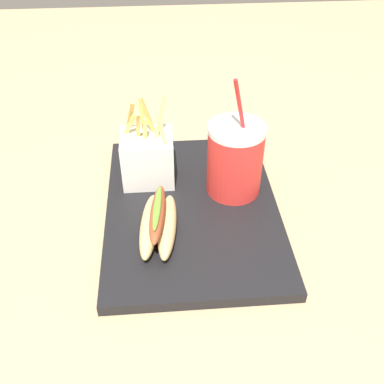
# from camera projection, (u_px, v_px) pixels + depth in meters

# --- Properties ---
(ground_plane) EXTENTS (2.40, 2.40, 0.02)m
(ground_plane) POSITION_uv_depth(u_px,v_px,m) (192.00, 217.00, 0.83)
(ground_plane) COLOR tan
(food_tray) EXTENTS (0.42, 0.31, 0.02)m
(food_tray) POSITION_uv_depth(u_px,v_px,m) (192.00, 209.00, 0.82)
(food_tray) COLOR black
(food_tray) RESTS_ON ground_plane
(soda_cup) EXTENTS (0.10, 0.10, 0.23)m
(soda_cup) POSITION_uv_depth(u_px,v_px,m) (235.00, 159.00, 0.81)
(soda_cup) COLOR red
(soda_cup) RESTS_ON food_tray
(fries_basket) EXTENTS (0.09, 0.10, 0.17)m
(fries_basket) POSITION_uv_depth(u_px,v_px,m) (148.00, 157.00, 0.84)
(fries_basket) COLOR white
(fries_basket) RESTS_ON food_tray
(hot_dog_1) EXTENTS (0.16, 0.07, 0.06)m
(hot_dog_1) POSITION_uv_depth(u_px,v_px,m) (158.00, 223.00, 0.75)
(hot_dog_1) COLOR #DBB775
(hot_dog_1) RESTS_ON food_tray
(ketchup_cup_1) EXTENTS (0.03, 0.03, 0.02)m
(ketchup_cup_1) POSITION_uv_depth(u_px,v_px,m) (150.00, 147.00, 0.94)
(ketchup_cup_1) COLOR white
(ketchup_cup_1) RESTS_ON food_tray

